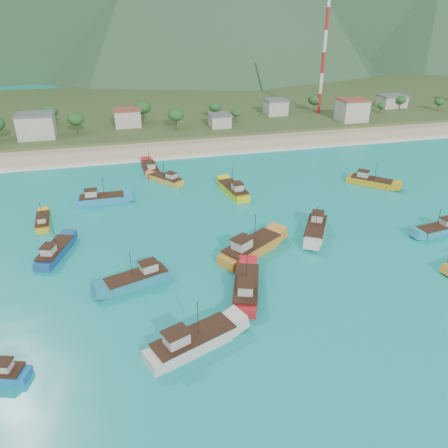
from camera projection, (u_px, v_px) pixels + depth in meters
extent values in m
plane|color=#0C8E89|center=(204.00, 297.00, 68.32)|extent=(600.00, 600.00, 0.00)
cube|color=beige|center=(152.00, 150.00, 136.66)|extent=(400.00, 18.00, 1.20)
cube|color=#385123|center=(138.00, 109.00, 189.43)|extent=(400.00, 110.00, 2.40)
cube|color=white|center=(156.00, 160.00, 128.45)|extent=(400.00, 2.50, 0.08)
cube|color=beige|center=(37.00, 126.00, 142.05)|extent=(11.29, 8.76, 7.38)
cube|color=beige|center=(128.00, 118.00, 155.73)|extent=(8.97, 7.48, 5.79)
cube|color=beige|center=(220.00, 121.00, 155.59)|extent=(6.97, 7.03, 4.04)
cube|color=beige|center=(276.00, 107.00, 172.70)|extent=(8.04, 7.75, 5.42)
cube|color=beige|center=(352.00, 111.00, 162.97)|extent=(9.83, 8.74, 7.48)
cube|color=beige|center=(392.00, 102.00, 185.01)|extent=(10.62, 7.60, 4.55)
cylinder|color=red|center=(319.00, 103.00, 174.60)|extent=(1.20, 1.20, 7.67)
cylinder|color=white|center=(321.00, 83.00, 171.13)|extent=(1.20, 1.20, 7.67)
cylinder|color=red|center=(323.00, 63.00, 167.67)|extent=(1.20, 1.20, 7.67)
cylinder|color=white|center=(325.00, 41.00, 164.21)|extent=(1.20, 1.20, 7.67)
cylinder|color=red|center=(327.00, 19.00, 160.74)|extent=(1.20, 1.20, 7.67)
cube|color=#2387BC|center=(102.00, 200.00, 100.52)|extent=(11.10, 3.28, 2.02)
cube|color=beige|center=(91.00, 194.00, 99.19)|extent=(2.52, 2.03, 1.64)
cylinder|color=#382114|center=(103.00, 186.00, 99.18)|extent=(0.12, 0.12, 4.54)
cube|color=beige|center=(194.00, 343.00, 57.95)|extent=(13.23, 8.19, 2.32)
cube|color=beige|center=(176.00, 338.00, 55.64)|extent=(3.55, 3.24, 1.88)
cylinder|color=#382114|center=(198.00, 318.00, 56.63)|extent=(0.12, 0.12, 5.21)
cube|color=gold|center=(43.00, 222.00, 90.71)|extent=(3.18, 8.83, 1.58)
cube|color=beige|center=(42.00, 220.00, 88.56)|extent=(1.72, 2.08, 1.28)
cylinder|color=#382114|center=(41.00, 210.00, 89.97)|extent=(0.12, 0.12, 3.54)
cube|color=gold|center=(166.00, 180.00, 111.99)|extent=(8.35, 9.78, 1.82)
cube|color=beige|center=(171.00, 176.00, 110.10)|extent=(2.83, 2.92, 1.48)
cylinder|color=#382114|center=(164.00, 169.00, 110.98)|extent=(0.12, 0.12, 4.09)
cube|color=#194C8D|center=(56.00, 253.00, 79.33)|extent=(6.59, 11.09, 1.94)
cube|color=beige|center=(49.00, 250.00, 76.60)|extent=(2.66, 2.94, 1.57)
cylinder|color=#382114|center=(54.00, 236.00, 78.45)|extent=(0.12, 0.12, 4.36)
cube|color=yellow|center=(233.00, 191.00, 105.12)|extent=(5.07, 12.15, 2.14)
cube|color=beige|center=(237.00, 187.00, 102.25)|extent=(2.51, 2.95, 1.74)
cylinder|color=#382114|center=(232.00, 177.00, 104.10)|extent=(0.12, 0.12, 4.82)
cube|color=#B01525|center=(150.00, 169.00, 119.14)|extent=(4.01, 11.13, 1.99)
cube|color=beige|center=(151.00, 166.00, 116.43)|extent=(2.18, 2.62, 1.61)
cylinder|color=#382114|center=(149.00, 157.00, 118.21)|extent=(0.12, 0.12, 4.47)
cube|color=beige|center=(3.00, 366.00, 52.73)|extent=(2.41, 2.15, 1.31)
cube|color=silver|center=(315.00, 231.00, 86.72)|extent=(9.02, 11.88, 2.14)
cube|color=beige|center=(317.00, 217.00, 87.90)|extent=(3.22, 3.40, 1.74)
cylinder|color=#382114|center=(317.00, 217.00, 84.58)|extent=(0.12, 0.12, 4.81)
cube|color=gold|center=(371.00, 183.00, 110.20)|extent=(10.24, 10.21, 2.03)
cube|color=beige|center=(363.00, 174.00, 110.41)|extent=(3.24, 3.24, 1.65)
cylinder|color=#382114|center=(376.00, 171.00, 108.42)|extent=(0.12, 0.12, 4.57)
cube|color=orange|center=(252.00, 249.00, 79.88)|extent=(13.71, 10.87, 2.49)
cube|color=beige|center=(242.00, 244.00, 77.02)|extent=(3.98, 3.81, 2.03)
cylinder|color=#382114|center=(255.00, 228.00, 78.56)|extent=(0.12, 0.12, 5.61)
cube|color=teal|center=(438.00, 231.00, 87.10)|extent=(10.19, 4.19, 1.80)
cube|color=beige|center=(447.00, 222.00, 87.03)|extent=(2.47, 2.09, 1.46)
cylinder|color=#382114|center=(439.00, 218.00, 85.59)|extent=(0.12, 0.12, 4.05)
cube|color=red|center=(246.00, 289.00, 68.97)|extent=(7.45, 12.75, 2.23)
cube|color=beige|center=(246.00, 288.00, 65.83)|extent=(3.03, 3.37, 1.81)
cylinder|color=#382114|center=(247.00, 267.00, 67.96)|extent=(0.12, 0.12, 5.01)
cube|color=teal|center=(137.00, 281.00, 71.19)|extent=(11.71, 6.69, 2.04)
cube|color=beige|center=(149.00, 267.00, 71.46)|extent=(3.07, 2.76, 1.66)
cylinder|color=#382114|center=(131.00, 265.00, 69.39)|extent=(0.12, 0.12, 4.59)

